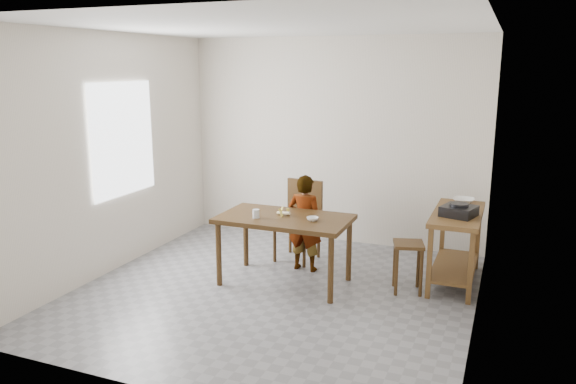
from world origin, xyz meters
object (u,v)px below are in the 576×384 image
at_px(dining_table, 285,250).
at_px(child, 305,223).
at_px(prep_counter, 455,248).
at_px(dining_chair, 297,222).
at_px(stool, 408,267).

bearing_deg(dining_table, child, 82.19).
height_order(dining_table, child, child).
height_order(dining_table, prep_counter, prep_counter).
xyz_separation_m(prep_counter, dining_chair, (-1.86, 0.05, 0.08)).
xyz_separation_m(dining_table, prep_counter, (1.72, 0.70, 0.03)).
bearing_deg(stool, dining_table, -168.62).
distance_m(dining_table, dining_chair, 0.77).
xyz_separation_m(child, stool, (1.22, -0.20, -0.30)).
relative_size(dining_table, stool, 2.61).
distance_m(child, dining_chair, 0.37).
bearing_deg(stool, prep_counter, 45.59).
distance_m(dining_table, child, 0.50).
xyz_separation_m(child, dining_chair, (-0.21, 0.29, -0.08)).
bearing_deg(dining_chair, child, -47.99).
relative_size(dining_table, dining_chair, 1.45).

